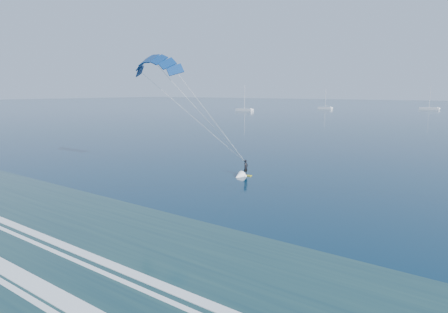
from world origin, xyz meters
The scene contains 4 objects.
kitesurfer_rig centered at (-8.02, 31.85, 7.95)m, with size 13.88×9.40×15.50m.
sailboat_0 centered at (-89.50, 163.05, 0.69)m, with size 9.44×2.40×12.73m.
sailboat_1 centered at (-65.51, 207.62, 0.68)m, with size 7.88×2.40×10.94m.
sailboat_2 centered at (-18.11, 235.71, 0.69)m, with size 9.81×2.40×13.08m.
Camera 1 is at (22.90, -4.42, 10.36)m, focal length 32.00 mm.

